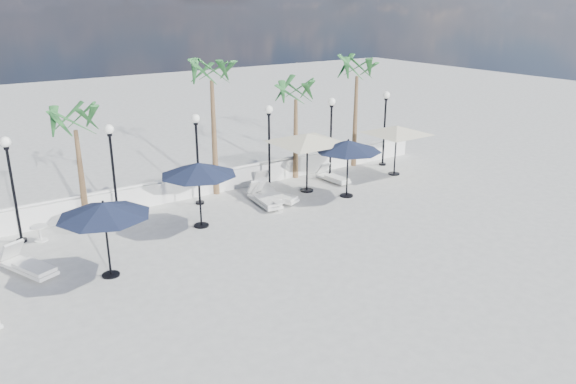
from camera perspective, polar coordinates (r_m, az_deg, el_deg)
ground at (r=18.82m, az=-0.23°, el=-6.84°), size 100.00×100.00×0.00m
balustrade at (r=24.78m, az=-9.98°, el=0.49°), size 26.00×0.30×1.01m
lamppost_1 at (r=21.47m, az=-26.33°, el=1.55°), size 0.36×0.36×3.84m
lamppost_2 at (r=22.15m, az=-17.43°, el=3.16°), size 0.36×0.36×3.84m
lamppost_3 at (r=23.34m, az=-9.23°, el=4.57°), size 0.36×0.36×3.84m
lamppost_4 at (r=24.96m, az=-1.94°, el=5.74°), size 0.36×0.36×3.84m
lamppost_5 at (r=26.95m, az=4.40°, el=6.68°), size 0.36×0.36×3.84m
lamppost_6 at (r=29.22m, az=9.83°, el=7.42°), size 0.36×0.36×3.84m
palm_1 at (r=22.37m, az=-20.82°, el=6.28°), size 2.60×2.60×4.70m
palm_2 at (r=24.07m, az=-7.77°, el=11.44°), size 2.60×2.60×6.10m
palm_3 at (r=26.42m, az=0.80°, el=9.71°), size 2.60×2.60×4.90m
palm_4 at (r=28.58m, az=7.03°, el=11.85°), size 2.60×2.60×5.70m
lounger_1 at (r=19.60m, az=-24.86°, el=-6.77°), size 1.45×2.24×0.80m
lounger_3 at (r=23.58m, az=-2.40°, el=-0.70°), size 0.93×2.19×0.80m
lounger_4 at (r=23.98m, az=-1.31°, el=-0.38°), size 1.43×2.13×0.76m
lounger_5 at (r=24.16m, az=-1.93°, el=-0.25°), size 0.91×2.05×0.74m
lounger_6 at (r=25.13m, az=-2.35°, el=0.51°), size 1.28×2.07×0.74m
lounger_7 at (r=26.69m, az=4.61°, el=1.53°), size 0.74×1.87×0.68m
side_table_1 at (r=21.93m, az=-23.89°, el=-3.72°), size 0.59×0.59×0.57m
side_table_2 at (r=22.80m, az=-0.92°, el=-1.40°), size 0.45×0.45×0.43m
parasol_navy_left at (r=17.76m, az=-18.22°, el=-1.73°), size 2.84×2.84×2.51m
parasol_navy_mid at (r=20.96m, az=-9.09°, el=2.30°), size 2.88×2.88×2.58m
parasol_navy_right at (r=24.17m, az=6.14°, el=4.66°), size 2.89×2.89×2.59m
parasol_cream_sq_a at (r=24.64m, az=1.99°, el=5.91°), size 5.80×5.80×2.85m
parasol_cream_sq_b at (r=27.68m, az=11.01°, el=6.58°), size 5.24×5.24×2.63m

